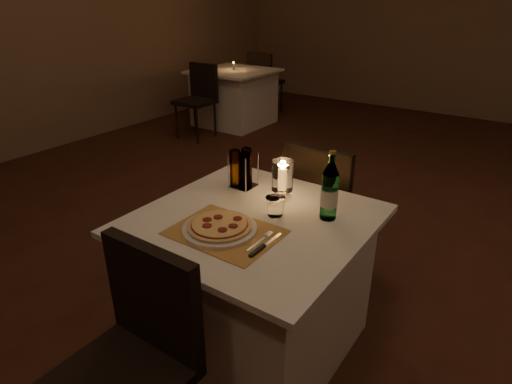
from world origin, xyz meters
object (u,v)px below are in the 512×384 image
Objects in this scene: plate at (220,228)px; water_bottle at (330,192)px; tumbler at (275,206)px; hurricane_candle at (282,177)px; neighbor_table_left at (234,97)px; pizza at (220,225)px; chair_far at (322,199)px; main_table at (254,283)px; chair_near at (136,346)px.

water_bottle is (0.33, 0.37, 0.12)m from plate.
tumbler is at bearing -151.67° from water_bottle.
neighbor_table_left is at bearing 130.80° from hurricane_candle.
chair_far is at bearing 86.81° from pizza.
water_bottle is (0.21, 0.11, 0.08)m from tumbler.
hurricane_candle is (-0.06, 0.16, 0.07)m from tumbler.
main_table is 0.42m from plate.
chair_far is 3.21× the size of pizza.
hurricane_candle is (0.00, 0.24, 0.48)m from main_table.
pizza is at bearing -105.50° from main_table.
chair_far is at bearing -44.41° from neighbor_table_left.
pizza is (0.00, 0.00, 0.02)m from plate.
chair_far reaches higher than pizza.
chair_far is at bearing 90.46° from hurricane_candle.
tumbler is at bearing -68.62° from hurricane_candle.
main_table is 0.44m from pizza.
plate is at bearing -131.66° from water_bottle.
hurricane_candle reaches higher than main_table.
chair_near reaches higher than plate.
main_table is at bearing 74.50° from pizza.
neighbor_table_left is at bearing 133.15° from water_bottle.
hurricane_candle reaches higher than plate.
water_bottle reaches higher than tumbler.
chair_near and chair_far have the same top height.
water_bottle reaches higher than plate.
main_table is 1.00× the size of neighbor_table_left.
hurricane_candle is at bearing -49.20° from neighbor_table_left.
main_table is at bearing 74.48° from plate.
pizza is at bearing 95.34° from chair_near.
pizza is (-0.05, -0.89, 0.22)m from chair_far.
main_table is 4.99× the size of hurricane_candle.
main_table is 3.57× the size of pizza.
hurricane_candle reaches higher than chair_near.
neighbor_table_left is (-2.63, 3.05, -0.48)m from hurricane_candle.
water_bottle reaches higher than pizza.
water_bottle is at bearing -62.15° from chair_far.
pizza is 0.88× the size of water_bottle.
plate is at bearing 95.35° from chair_near.
water_bottle is (0.33, 0.37, 0.10)m from pizza.
chair_far is 0.57m from hurricane_candle.
plate is 0.02m from pizza.
chair_near is at bearing -107.11° from water_bottle.
chair_near is at bearing -90.23° from hurricane_candle.
chair_near is 10.02× the size of tumbler.
chair_near is 4.49× the size of hurricane_candle.
main_table is 1.11× the size of chair_far.
chair_far is at bearing 90.00° from chair_near.
hurricane_candle reaches higher than chair_far.
chair_near reaches higher than neighbor_table_left.
chair_near is 3.21× the size of pizza.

